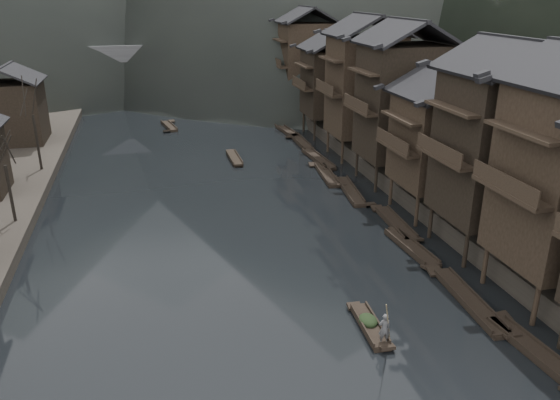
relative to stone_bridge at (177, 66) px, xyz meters
name	(u,v)px	position (x,y,z in m)	size (l,w,h in m)	color
water	(270,326)	(0.00, -72.00, -5.11)	(300.00, 300.00, 0.00)	black
right_bank	(456,120)	(35.00, -32.00, -4.21)	(40.00, 200.00, 1.80)	#2D2823
stilt_houses	(410,91)	(17.28, -52.63, 3.91)	(9.00, 67.60, 15.50)	black
moored_sampans	(353,192)	(12.05, -53.34, -4.91)	(3.11, 55.60, 0.47)	black
midriver_boats	(197,140)	(0.09, -31.47, -4.91)	(7.69, 23.15, 0.45)	black
stone_bridge	(177,66)	(0.00, 0.00, 0.00)	(40.00, 6.00, 9.00)	#4C4C4F
hero_sampan	(370,325)	(5.25, -73.58, -4.91)	(1.21, 4.66, 0.43)	black
cargo_heap	(368,315)	(5.24, -73.36, -4.37)	(1.02, 1.33, 0.61)	black
boatman	(385,325)	(5.35, -75.19, -3.81)	(0.63, 0.42, 1.74)	#545457
bamboo_pole	(392,280)	(5.55, -75.19, -1.22)	(0.06, 0.06, 3.90)	#8C7A51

